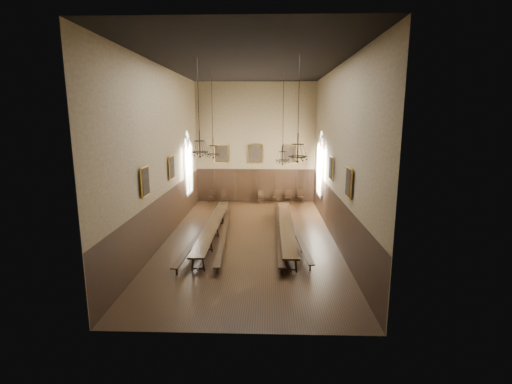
{
  "coord_description": "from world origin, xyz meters",
  "views": [
    {
      "loc": [
        0.92,
        -19.11,
        6.43
      ],
      "look_at": [
        0.27,
        1.5,
        2.26
      ],
      "focal_mm": 26.0,
      "sensor_mm": 36.0,
      "label": 1
    }
  ],
  "objects_px": {
    "chair_0": "(211,199)",
    "chandelier_front_right": "(298,150)",
    "bench_right_outer": "(296,233)",
    "chair_6": "(288,199)",
    "chair_7": "(300,199)",
    "chandelier_front_left": "(200,145)",
    "table_right": "(286,231)",
    "bench_right_inner": "(279,233)",
    "chair_4": "(261,199)",
    "chair_1": "(224,199)",
    "table_left": "(213,230)",
    "chandelier_back_right": "(283,154)",
    "bench_left_outer": "(202,234)",
    "chandelier_back_left": "(213,148)",
    "chair_5": "(276,199)",
    "bench_left_inner": "(224,235)"
  },
  "relations": [
    {
      "from": "chair_4",
      "to": "table_right",
      "type": "bearing_deg",
      "value": -91.73
    },
    {
      "from": "table_left",
      "to": "chair_6",
      "type": "height_order",
      "value": "chair_6"
    },
    {
      "from": "bench_left_outer",
      "to": "chair_1",
      "type": "bearing_deg",
      "value": 88.87
    },
    {
      "from": "bench_left_outer",
      "to": "chandelier_back_left",
      "type": "xyz_separation_m",
      "value": [
        0.35,
        2.42,
        4.39
      ]
    },
    {
      "from": "chandelier_back_left",
      "to": "chandelier_back_right",
      "type": "xyz_separation_m",
      "value": [
        4.02,
        0.04,
        -0.32
      ]
    },
    {
      "from": "table_right",
      "to": "bench_left_outer",
      "type": "distance_m",
      "value": 4.54
    },
    {
      "from": "bench_left_outer",
      "to": "table_right",
      "type": "bearing_deg",
      "value": 4.42
    },
    {
      "from": "table_right",
      "to": "bench_right_inner",
      "type": "relative_size",
      "value": 0.98
    },
    {
      "from": "chair_5",
      "to": "bench_right_outer",
      "type": "bearing_deg",
      "value": -77.88
    },
    {
      "from": "chair_4",
      "to": "chair_1",
      "type": "bearing_deg",
      "value": 167.38
    },
    {
      "from": "chair_7",
      "to": "chandelier_back_right",
      "type": "relative_size",
      "value": 0.19
    },
    {
      "from": "chandelier_front_left",
      "to": "chair_7",
      "type": "bearing_deg",
      "value": 62.11
    },
    {
      "from": "bench_left_outer",
      "to": "chandelier_front_right",
      "type": "height_order",
      "value": "chandelier_front_right"
    },
    {
      "from": "bench_left_outer",
      "to": "chair_4",
      "type": "bearing_deg",
      "value": 70.82
    },
    {
      "from": "chandelier_back_right",
      "to": "chair_4",
      "type": "bearing_deg",
      "value": 102.04
    },
    {
      "from": "bench_right_inner",
      "to": "chair_6",
      "type": "distance_m",
      "value": 8.42
    },
    {
      "from": "chair_0",
      "to": "chandelier_back_left",
      "type": "relative_size",
      "value": 0.18
    },
    {
      "from": "bench_left_inner",
      "to": "bench_right_outer",
      "type": "distance_m",
      "value": 3.87
    },
    {
      "from": "bench_left_inner",
      "to": "chair_6",
      "type": "distance_m",
      "value": 9.55
    },
    {
      "from": "bench_right_outer",
      "to": "chair_7",
      "type": "bearing_deg",
      "value": 83.35
    },
    {
      "from": "bench_right_inner",
      "to": "chair_1",
      "type": "xyz_separation_m",
      "value": [
        -3.96,
        8.43,
        -0.02
      ]
    },
    {
      "from": "chair_4",
      "to": "chandelier_back_right",
      "type": "height_order",
      "value": "chandelier_back_right"
    },
    {
      "from": "bench_left_outer",
      "to": "bench_right_inner",
      "type": "xyz_separation_m",
      "value": [
        4.13,
        0.32,
        0.01
      ]
    },
    {
      "from": "table_left",
      "to": "chandelier_front_right",
      "type": "relative_size",
      "value": 2.3
    },
    {
      "from": "bench_right_inner",
      "to": "chandelier_front_left",
      "type": "relative_size",
      "value": 2.42
    },
    {
      "from": "chair_7",
      "to": "chandelier_back_right",
      "type": "xyz_separation_m",
      "value": [
        -1.66,
        -6.3,
        4.06
      ]
    },
    {
      "from": "bench_left_inner",
      "to": "chandelier_front_right",
      "type": "xyz_separation_m",
      "value": [
        3.64,
        -2.48,
        4.74
      ]
    },
    {
      "from": "chandelier_back_right",
      "to": "chair_5",
      "type": "bearing_deg",
      "value": 92.16
    },
    {
      "from": "chair_6",
      "to": "chandelier_front_left",
      "type": "height_order",
      "value": "chandelier_front_left"
    },
    {
      "from": "chair_7",
      "to": "table_left",
      "type": "bearing_deg",
      "value": -142.39
    },
    {
      "from": "bench_right_outer",
      "to": "chair_6",
      "type": "bearing_deg",
      "value": 89.92
    },
    {
      "from": "bench_left_outer",
      "to": "chair_7",
      "type": "height_order",
      "value": "chair_7"
    },
    {
      "from": "bench_right_outer",
      "to": "chair_1",
      "type": "distance_m",
      "value": 9.74
    },
    {
      "from": "table_left",
      "to": "chair_4",
      "type": "relative_size",
      "value": 10.69
    },
    {
      "from": "chandelier_back_right",
      "to": "chandelier_front_left",
      "type": "relative_size",
      "value": 1.2
    },
    {
      "from": "table_left",
      "to": "bench_left_outer",
      "type": "relative_size",
      "value": 1.01
    },
    {
      "from": "chair_1",
      "to": "chandelier_back_right",
      "type": "height_order",
      "value": "chandelier_back_right"
    },
    {
      "from": "bench_left_outer",
      "to": "chandelier_back_left",
      "type": "height_order",
      "value": "chandelier_back_left"
    },
    {
      "from": "chandelier_back_left",
      "to": "chair_1",
      "type": "bearing_deg",
      "value": 91.59
    },
    {
      "from": "chair_0",
      "to": "chair_5",
      "type": "bearing_deg",
      "value": 5.34
    },
    {
      "from": "chair_6",
      "to": "chair_0",
      "type": "bearing_deg",
      "value": -170.92
    },
    {
      "from": "chair_4",
      "to": "bench_right_outer",
      "type": "bearing_deg",
      "value": -88.42
    },
    {
      "from": "chair_5",
      "to": "chandelier_front_right",
      "type": "xyz_separation_m",
      "value": [
        0.7,
        -11.31,
        4.74
      ]
    },
    {
      "from": "table_left",
      "to": "chair_0",
      "type": "distance_m",
      "value": 8.57
    },
    {
      "from": "chair_0",
      "to": "chandelier_front_right",
      "type": "relative_size",
      "value": 0.2
    },
    {
      "from": "bench_left_inner",
      "to": "chandelier_back_left",
      "type": "distance_m",
      "value": 5.11
    },
    {
      "from": "bench_right_outer",
      "to": "chair_6",
      "type": "relative_size",
      "value": 9.97
    },
    {
      "from": "table_left",
      "to": "chandelier_back_right",
      "type": "bearing_deg",
      "value": 28.72
    },
    {
      "from": "chair_7",
      "to": "chandelier_front_right",
      "type": "height_order",
      "value": "chandelier_front_right"
    },
    {
      "from": "bench_left_inner",
      "to": "chandelier_front_left",
      "type": "xyz_separation_m",
      "value": [
        -0.8,
        -1.88,
        4.88
      ]
    }
  ]
}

